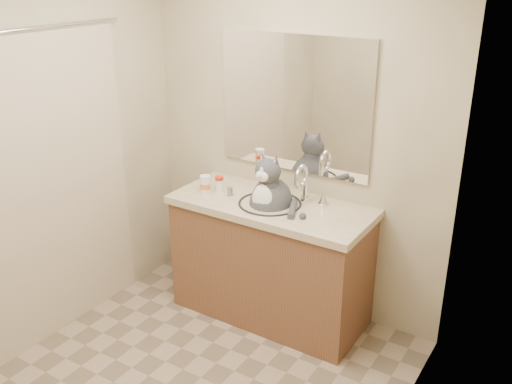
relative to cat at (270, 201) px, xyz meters
The scene contains 8 objects.
room 1.00m from the cat, 90.30° to the right, with size 2.22×2.52×2.42m.
vanity 0.43m from the cat, 102.00° to the left, with size 1.34×0.59×1.12m.
mirror 0.65m from the cat, 90.97° to the left, with size 1.10×0.02×0.90m, color white.
shower_curtain 1.36m from the cat, 141.37° to the right, with size 0.02×1.30×1.93m.
cat is the anchor object (origin of this frame).
pill_bottle_redcap 0.42m from the cat, behind, with size 0.07×0.07×0.10m.
pill_bottle_orange 0.48m from the cat, behind, with size 0.09×0.09×0.12m.
grey_canister 0.30m from the cat, behind, with size 0.04×0.04×0.06m.
Camera 1 is at (1.75, -1.99, 2.32)m, focal length 40.00 mm.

